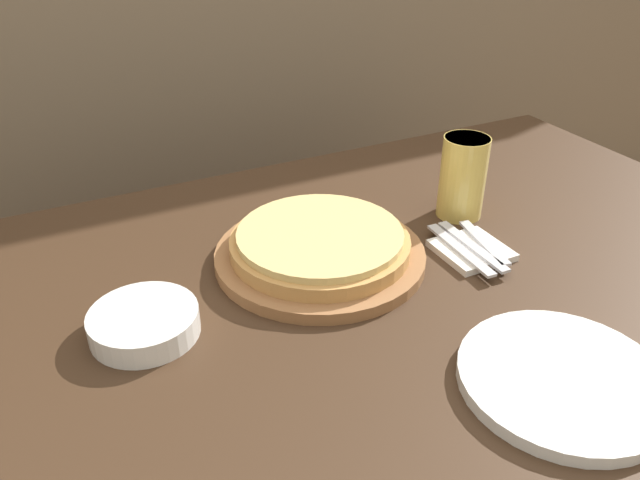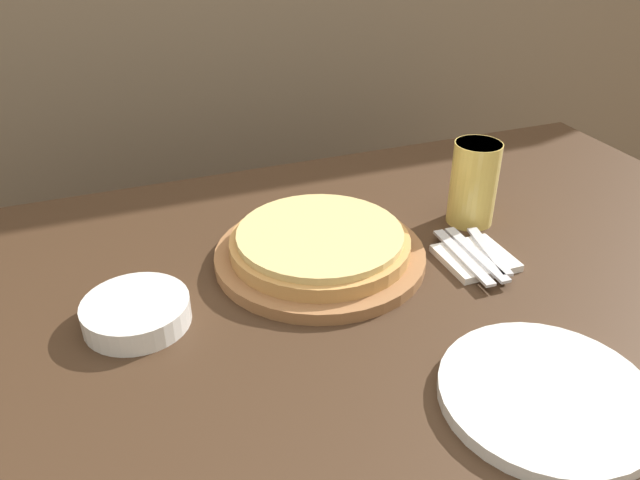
{
  "view_description": "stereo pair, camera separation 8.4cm",
  "coord_description": "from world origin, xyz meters",
  "px_view_note": "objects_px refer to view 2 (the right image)",
  "views": [
    {
      "loc": [
        -0.42,
        -0.7,
        1.28
      ],
      "look_at": [
        -0.03,
        0.08,
        0.77
      ],
      "focal_mm": 35.0,
      "sensor_mm": 36.0,
      "label": 1
    },
    {
      "loc": [
        -0.34,
        -0.73,
        1.28
      ],
      "look_at": [
        -0.03,
        0.08,
        0.77
      ],
      "focal_mm": 35.0,
      "sensor_mm": 36.0,
      "label": 2
    }
  ],
  "objects_px": {
    "pizza_on_board": "(320,248)",
    "dinner_plate": "(546,395)",
    "side_bowl": "(136,312)",
    "spoon": "(489,251)",
    "fork": "(463,257)",
    "beer_glass": "(474,180)",
    "dinner_knife": "(476,254)"
  },
  "relations": [
    {
      "from": "pizza_on_board",
      "to": "fork",
      "type": "xyz_separation_m",
      "value": [
        0.21,
        -0.09,
        -0.01
      ]
    },
    {
      "from": "beer_glass",
      "to": "spoon",
      "type": "xyz_separation_m",
      "value": [
        -0.04,
        -0.12,
        -0.07
      ]
    },
    {
      "from": "dinner_plate",
      "to": "side_bowl",
      "type": "height_order",
      "value": "side_bowl"
    },
    {
      "from": "dinner_plate",
      "to": "spoon",
      "type": "bearing_deg",
      "value": 68.0
    },
    {
      "from": "pizza_on_board",
      "to": "dinner_knife",
      "type": "bearing_deg",
      "value": -21.23
    },
    {
      "from": "beer_glass",
      "to": "dinner_knife",
      "type": "relative_size",
      "value": 0.87
    },
    {
      "from": "beer_glass",
      "to": "fork",
      "type": "distance_m",
      "value": 0.17
    },
    {
      "from": "dinner_plate",
      "to": "dinner_knife",
      "type": "height_order",
      "value": "dinner_plate"
    },
    {
      "from": "pizza_on_board",
      "to": "fork",
      "type": "height_order",
      "value": "pizza_on_board"
    },
    {
      "from": "pizza_on_board",
      "to": "side_bowl",
      "type": "relative_size",
      "value": 2.28
    },
    {
      "from": "fork",
      "to": "spoon",
      "type": "xyz_separation_m",
      "value": [
        0.05,
        0.0,
        0.0
      ]
    },
    {
      "from": "dinner_knife",
      "to": "spoon",
      "type": "relative_size",
      "value": 1.17
    },
    {
      "from": "beer_glass",
      "to": "fork",
      "type": "bearing_deg",
      "value": -126.65
    },
    {
      "from": "pizza_on_board",
      "to": "beer_glass",
      "type": "distance_m",
      "value": 0.31
    },
    {
      "from": "pizza_on_board",
      "to": "fork",
      "type": "bearing_deg",
      "value": -23.45
    },
    {
      "from": "side_bowl",
      "to": "dinner_knife",
      "type": "height_order",
      "value": "side_bowl"
    },
    {
      "from": "pizza_on_board",
      "to": "spoon",
      "type": "height_order",
      "value": "pizza_on_board"
    },
    {
      "from": "beer_glass",
      "to": "dinner_knife",
      "type": "bearing_deg",
      "value": -118.36
    },
    {
      "from": "pizza_on_board",
      "to": "dinner_plate",
      "type": "bearing_deg",
      "value": -70.11
    },
    {
      "from": "spoon",
      "to": "pizza_on_board",
      "type": "bearing_deg",
      "value": 160.63
    },
    {
      "from": "side_bowl",
      "to": "dinner_knife",
      "type": "relative_size",
      "value": 0.87
    },
    {
      "from": "beer_glass",
      "to": "dinner_plate",
      "type": "bearing_deg",
      "value": -111.02
    },
    {
      "from": "dinner_plate",
      "to": "side_bowl",
      "type": "distance_m",
      "value": 0.56
    },
    {
      "from": "pizza_on_board",
      "to": "dinner_knife",
      "type": "height_order",
      "value": "pizza_on_board"
    },
    {
      "from": "dinner_knife",
      "to": "pizza_on_board",
      "type": "bearing_deg",
      "value": 158.77
    },
    {
      "from": "side_bowl",
      "to": "spoon",
      "type": "relative_size",
      "value": 1.02
    },
    {
      "from": "pizza_on_board",
      "to": "side_bowl",
      "type": "height_order",
      "value": "pizza_on_board"
    },
    {
      "from": "beer_glass",
      "to": "dinner_plate",
      "type": "height_order",
      "value": "beer_glass"
    },
    {
      "from": "pizza_on_board",
      "to": "fork",
      "type": "relative_size",
      "value": 1.97
    },
    {
      "from": "fork",
      "to": "side_bowl",
      "type": "bearing_deg",
      "value": 176.27
    },
    {
      "from": "dinner_plate",
      "to": "dinner_knife",
      "type": "bearing_deg",
      "value": 72.21
    },
    {
      "from": "pizza_on_board",
      "to": "beer_glass",
      "type": "xyz_separation_m",
      "value": [
        0.3,
        0.03,
        0.06
      ]
    }
  ]
}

